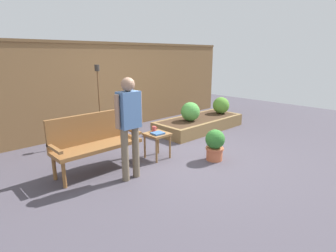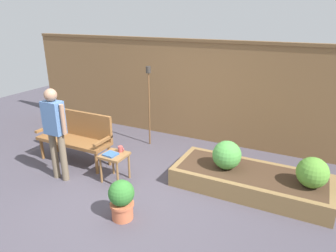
# 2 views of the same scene
# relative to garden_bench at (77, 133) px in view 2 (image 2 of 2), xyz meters

# --- Properties ---
(ground_plane) EXTENTS (14.00, 14.00, 0.00)m
(ground_plane) POSITION_rel_garden_bench_xyz_m (1.44, -0.58, -0.54)
(ground_plane) COLOR #47424C
(fence_back) EXTENTS (8.40, 0.14, 2.16)m
(fence_back) POSITION_rel_garden_bench_xyz_m (1.44, 2.02, 0.55)
(fence_back) COLOR brown
(fence_back) RESTS_ON ground_plane
(garden_bench) EXTENTS (1.44, 0.48, 0.94)m
(garden_bench) POSITION_rel_garden_bench_xyz_m (0.00, 0.00, 0.00)
(garden_bench) COLOR brown
(garden_bench) RESTS_ON ground_plane
(side_table) EXTENTS (0.40, 0.40, 0.48)m
(side_table) POSITION_rel_garden_bench_xyz_m (1.08, -0.32, -0.15)
(side_table) COLOR olive
(side_table) RESTS_ON ground_plane
(cup_on_table) EXTENTS (0.12, 0.08, 0.10)m
(cup_on_table) POSITION_rel_garden_bench_xyz_m (1.12, -0.19, -0.02)
(cup_on_table) COLOR #CC4C47
(cup_on_table) RESTS_ON side_table
(book_on_table) EXTENTS (0.22, 0.21, 0.03)m
(book_on_table) POSITION_rel_garden_bench_xyz_m (1.05, -0.37, -0.05)
(book_on_table) COLOR #38609E
(book_on_table) RESTS_ON side_table
(potted_boxwood) EXTENTS (0.35, 0.35, 0.57)m
(potted_boxwood) POSITION_rel_garden_bench_xyz_m (1.77, -1.11, -0.24)
(potted_boxwood) COLOR #C66642
(potted_boxwood) RESTS_ON ground_plane
(raised_planter_bed) EXTENTS (2.40, 1.00, 0.30)m
(raised_planter_bed) POSITION_rel_garden_bench_xyz_m (3.15, 0.42, -0.39)
(raised_planter_bed) COLOR olive
(raised_planter_bed) RESTS_ON ground_plane
(shrub_near_bench) EXTENTS (0.46, 0.46, 0.46)m
(shrub_near_bench) POSITION_rel_garden_bench_xyz_m (2.76, 0.38, -0.02)
(shrub_near_bench) COLOR brown
(shrub_near_bench) RESTS_ON raised_planter_bed
(shrub_far_corner) EXTENTS (0.44, 0.44, 0.44)m
(shrub_far_corner) POSITION_rel_garden_bench_xyz_m (4.01, 0.38, -0.02)
(shrub_far_corner) COLOR brown
(shrub_far_corner) RESTS_ON raised_planter_bed
(tiki_torch) EXTENTS (0.10, 0.10, 1.66)m
(tiki_torch) POSITION_rel_garden_bench_xyz_m (0.84, 1.27, 0.60)
(tiki_torch) COLOR brown
(tiki_torch) RESTS_ON ground_plane
(person_by_bench) EXTENTS (0.47, 0.20, 1.56)m
(person_by_bench) POSITION_rel_garden_bench_xyz_m (0.22, -0.68, 0.39)
(person_by_bench) COLOR #70604C
(person_by_bench) RESTS_ON ground_plane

